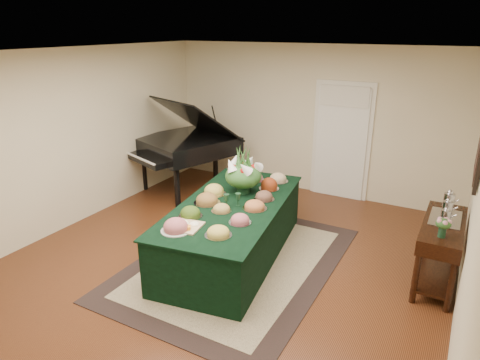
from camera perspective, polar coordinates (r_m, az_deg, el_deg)
The scene contains 13 objects.
ground at distance 5.90m, azimuth -1.43°, elevation -10.51°, with size 6.00×6.00×0.00m, color black.
area_rug at distance 5.83m, azimuth -0.45°, elevation -10.86°, with size 2.41×3.37×0.01m.
kitchen_doorway at distance 7.87m, azimuth 13.35°, elevation 4.91°, with size 1.05×0.07×2.10m.
buffet_table at distance 5.82m, azimuth -1.04°, elevation -6.61°, with size 1.67×2.87×0.77m.
food_platters at distance 5.67m, azimuth -1.13°, elevation -2.57°, with size 1.07×2.41×0.13m.
cutting_board at distance 5.06m, azimuth -7.14°, elevation -5.83°, with size 0.39×0.39×0.10m.
green_goblets at distance 5.54m, azimuth -1.05°, elevation -2.67°, with size 0.19×0.18×0.18m.
floral_centerpiece at distance 5.92m, azimuth 0.45°, elevation 1.16°, with size 0.53×0.53×0.53m.
grand_piano at distance 8.04m, azimuth -7.20°, elevation 4.70°, with size 1.98×2.08×1.79m.
wicker_basket at distance 7.40m, azimuth -3.16°, elevation -3.02°, with size 0.35×0.35×0.22m, color #A17441.
mahogany_sideboard at distance 5.63m, azimuth 25.32°, elevation -6.86°, with size 0.45×1.28×0.82m.
tea_service at distance 5.65m, azimuth 25.89°, elevation -3.47°, with size 0.34×0.58×0.30m.
pink_bouquet at distance 5.12m, azimuth 25.49°, elevation -5.35°, with size 0.18×0.18×0.23m.
Camera 1 is at (2.58, -4.39, 2.99)m, focal length 32.00 mm.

